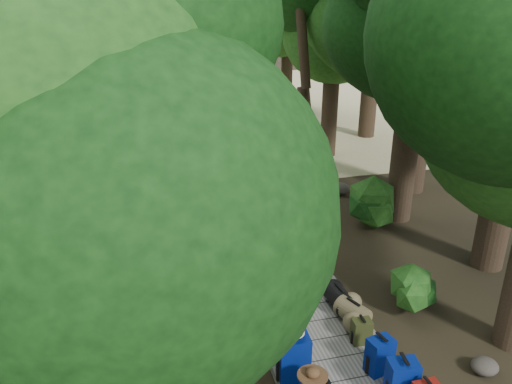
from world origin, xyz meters
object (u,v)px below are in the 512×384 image
object	(u,v)px
backpack_right_b	(402,379)
duffel_right_black	(339,298)
backpack_left_c	(294,356)
backpack_right_c	(380,354)
sun_lounger	(288,132)
kayak	(125,148)
suitcase_on_boardwalk	(281,324)
backpack_left_d	(274,314)
duffel_right_khaki	(353,312)
lone_suitcase_on_sand	(224,148)
backpack_right_d	(362,330)

from	to	relation	value
backpack_right_b	duffel_right_black	world-z (taller)	backpack_right_b
backpack_left_c	backpack_right_c	distance (m)	1.37
backpack_right_b	sun_lounger	world-z (taller)	backpack_right_b
kayak	suitcase_on_boardwalk	bearing A→B (deg)	-73.14
backpack_left_d	duffel_right_khaki	distance (m)	1.42
duffel_right_khaki	duffel_right_black	xyz separation A→B (m)	(-0.06, 0.48, -0.00)
lone_suitcase_on_sand	backpack_right_b	bearing A→B (deg)	-88.35
backpack_right_d	suitcase_on_boardwalk	xyz separation A→B (m)	(-1.28, 0.43, 0.05)
backpack_right_d	duffel_right_black	distance (m)	1.04
suitcase_on_boardwalk	kayak	xyz separation A→B (m)	(-2.46, 11.67, -0.22)
backpack_right_c	duffel_right_khaki	distance (m)	1.28
backpack_right_c	backpack_left_c	bearing A→B (deg)	159.98
lone_suitcase_on_sand	kayak	xyz separation A→B (m)	(-3.45, 1.51, -0.19)
kayak	backpack_right_c	bearing A→B (deg)	-68.92
backpack_left_c	suitcase_on_boardwalk	distance (m)	0.98
backpack_right_c	backpack_left_d	bearing A→B (deg)	118.30
backpack_right_c	kayak	xyz separation A→B (m)	(-3.70, 12.81, -0.25)
backpack_left_d	backpack_right_d	distance (m)	1.52
suitcase_on_boardwalk	backpack_right_c	bearing A→B (deg)	-45.42
duffel_right_black	suitcase_on_boardwalk	xyz separation A→B (m)	(-1.32, -0.61, 0.10)
backpack_right_c	sun_lounger	distance (m)	13.51
backpack_right_d	lone_suitcase_on_sand	xyz separation A→B (m)	(-0.29, 10.59, 0.02)
duffel_right_khaki	kayak	distance (m)	12.16
backpack_left_c	duffel_right_khaki	xyz separation A→B (m)	(1.48, 1.09, -0.23)
duffel_right_khaki	backpack_right_c	bearing A→B (deg)	-117.40
backpack_left_d	suitcase_on_boardwalk	size ratio (longest dim) A/B	0.91
backpack_right_c	suitcase_on_boardwalk	distance (m)	1.69
suitcase_on_boardwalk	sun_lounger	world-z (taller)	suitcase_on_boardwalk
backpack_left_d	backpack_right_c	world-z (taller)	backpack_right_c
sun_lounger	duffel_right_khaki	bearing A→B (deg)	-121.23
backpack_right_d	lone_suitcase_on_sand	bearing A→B (deg)	94.50
backpack_left_c	duffel_right_black	xyz separation A→B (m)	(1.43, 1.57, -0.24)
backpack_left_d	kayak	bearing A→B (deg)	118.42
backpack_left_c	duffel_right_black	bearing A→B (deg)	51.28
backpack_right_b	suitcase_on_boardwalk	bearing A→B (deg)	133.06
duffel_right_khaki	suitcase_on_boardwalk	xyz separation A→B (m)	(-1.37, -0.13, 0.10)
backpack_right_c	duffel_right_khaki	world-z (taller)	backpack_right_c
backpack_right_c	duffel_right_black	distance (m)	1.75
backpack_right_b	lone_suitcase_on_sand	size ratio (longest dim) A/B	1.04
backpack_left_d	backpack_right_d	world-z (taller)	backpack_left_d
duffel_right_khaki	backpack_left_c	bearing A→B (deg)	-165.14
backpack_left_d	backpack_right_d	xyz separation A→B (m)	(1.31, -0.77, -0.03)
backpack_right_c	backpack_right_d	bearing A→B (deg)	74.61
backpack_left_d	duffel_right_black	xyz separation A→B (m)	(1.35, 0.27, -0.08)
lone_suitcase_on_sand	kayak	world-z (taller)	lone_suitcase_on_sand
duffel_right_khaki	kayak	world-z (taller)	duffel_right_khaki
backpack_left_c	lone_suitcase_on_sand	size ratio (longest dim) A/B	1.17
backpack_right_c	suitcase_on_boardwalk	bearing A→B (deg)	124.91
backpack_right_d	suitcase_on_boardwalk	distance (m)	1.35
backpack_left_c	backpack_right_c	bearing A→B (deg)	-3.95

